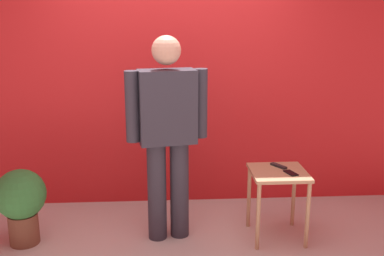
{
  "coord_description": "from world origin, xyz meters",
  "views": [
    {
      "loc": [
        -0.07,
        -3.19,
        2.0
      ],
      "look_at": [
        0.16,
        0.55,
        1.03
      ],
      "focal_mm": 41.77,
      "sensor_mm": 36.0,
      "label": 1
    }
  ],
  "objects_px": {
    "standing_person": "(167,129)",
    "tv_remote": "(279,166)",
    "cell_phone": "(291,173)",
    "side_table": "(278,183)",
    "potted_plant": "(21,201)"
  },
  "relations": [
    {
      "from": "standing_person",
      "to": "tv_remote",
      "type": "xyz_separation_m",
      "value": [
        1.01,
        0.04,
        -0.37
      ]
    },
    {
      "from": "standing_person",
      "to": "tv_remote",
      "type": "relative_size",
      "value": 10.72
    },
    {
      "from": "cell_phone",
      "to": "tv_remote",
      "type": "distance_m",
      "value": 0.19
    },
    {
      "from": "standing_person",
      "to": "tv_remote",
      "type": "bearing_deg",
      "value": 2.26
    },
    {
      "from": "standing_person",
      "to": "side_table",
      "type": "relative_size",
      "value": 2.85
    },
    {
      "from": "standing_person",
      "to": "cell_phone",
      "type": "distance_m",
      "value": 1.14
    },
    {
      "from": "cell_phone",
      "to": "standing_person",
      "type": "bearing_deg",
      "value": 154.78
    },
    {
      "from": "tv_remote",
      "to": "potted_plant",
      "type": "distance_m",
      "value": 2.31
    },
    {
      "from": "side_table",
      "to": "tv_remote",
      "type": "height_order",
      "value": "tv_remote"
    },
    {
      "from": "tv_remote",
      "to": "standing_person",
      "type": "bearing_deg",
      "value": 149.08
    },
    {
      "from": "potted_plant",
      "to": "tv_remote",
      "type": "bearing_deg",
      "value": 2.26
    },
    {
      "from": "side_table",
      "to": "potted_plant",
      "type": "bearing_deg",
      "value": 179.58
    },
    {
      "from": "standing_person",
      "to": "side_table",
      "type": "distance_m",
      "value": 1.1
    },
    {
      "from": "standing_person",
      "to": "tv_remote",
      "type": "height_order",
      "value": "standing_person"
    },
    {
      "from": "standing_person",
      "to": "cell_phone",
      "type": "bearing_deg",
      "value": -7.33
    }
  ]
}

